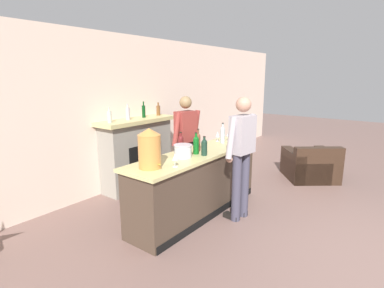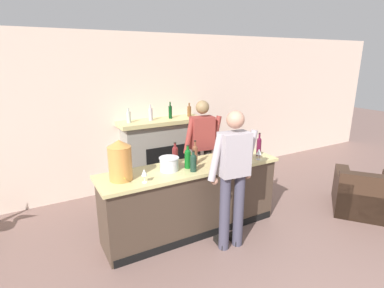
{
  "view_description": "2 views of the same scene",
  "coord_description": "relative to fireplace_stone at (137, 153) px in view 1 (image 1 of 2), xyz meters",
  "views": [
    {
      "loc": [
        -3.61,
        -0.17,
        2.03
      ],
      "look_at": [
        -0.15,
        2.47,
        1.04
      ],
      "focal_mm": 28.0,
      "sensor_mm": 36.0,
      "label": 1
    },
    {
      "loc": [
        -2.04,
        -0.94,
        2.33
      ],
      "look_at": [
        -0.13,
        2.47,
        1.2
      ],
      "focal_mm": 28.0,
      "sensor_mm": 36.0,
      "label": 2
    }
  ],
  "objects": [
    {
      "name": "person_customer",
      "position": [
        -0.0,
        -2.14,
        0.33
      ],
      "size": [
        0.66,
        0.33,
        1.76
      ],
      "color": "#3D3A4A",
      "rests_on": "ground_plane"
    },
    {
      "name": "copper_dispenser",
      "position": [
        -1.19,
        -1.54,
        0.54
      ],
      "size": [
        0.28,
        0.31,
        0.49
      ],
      "color": "#CB833D",
      "rests_on": "bar_counter"
    },
    {
      "name": "wine_glass_by_dispenser",
      "position": [
        0.58,
        -1.37,
        0.4
      ],
      "size": [
        0.07,
        0.07,
        0.16
      ],
      "color": "silver",
      "rests_on": "bar_counter"
    },
    {
      "name": "wine_bottle_rose_blush",
      "position": [
        -0.39,
        -1.37,
        0.43
      ],
      "size": [
        0.08,
        0.08,
        0.3
      ],
      "color": "maroon",
      "rests_on": "bar_counter"
    },
    {
      "name": "wine_bottle_cabernet_heavy",
      "position": [
        0.53,
        -1.51,
        0.44
      ],
      "size": [
        0.07,
        0.07,
        0.34
      ],
      "color": "#AABDC0",
      "rests_on": "bar_counter"
    },
    {
      "name": "wine_glass_near_bucket",
      "position": [
        -0.98,
        -1.76,
        0.41
      ],
      "size": [
        0.07,
        0.07,
        0.17
      ],
      "color": "silver",
      "rests_on": "bar_counter"
    },
    {
      "name": "wall_back_panel",
      "position": [
        -0.02,
        0.26,
        0.72
      ],
      "size": [
        12.0,
        0.07,
        2.75
      ],
      "color": "beige",
      "rests_on": "ground_plane"
    },
    {
      "name": "armchair_black",
      "position": [
        2.37,
        -2.46,
        -0.39
      ],
      "size": [
        1.28,
        1.28,
        0.73
      ],
      "color": "#312016",
      "rests_on": "ground_plane"
    },
    {
      "name": "fireplace_stone",
      "position": [
        0.0,
        0.0,
        0.0
      ],
      "size": [
        1.54,
        0.52,
        1.58
      ],
      "color": "gray",
      "rests_on": "ground_plane"
    },
    {
      "name": "ground_plane",
      "position": [
        -0.02,
        -3.87,
        -0.65
      ],
      "size": [
        24.0,
        24.0,
        0.0
      ],
      "primitive_type": "plane",
      "color": "brown"
    },
    {
      "name": "wine_bottle_merlot_tall",
      "position": [
        0.84,
        -1.64,
        0.44
      ],
      "size": [
        0.07,
        0.07,
        0.34
      ],
      "color": "#4F1127",
      "rests_on": "bar_counter"
    },
    {
      "name": "ice_bucket_steel",
      "position": [
        -0.57,
        -1.55,
        0.38
      ],
      "size": [
        0.25,
        0.25,
        0.17
      ],
      "color": "silver",
      "rests_on": "bar_counter"
    },
    {
      "name": "bar_counter",
      "position": [
        -0.24,
        -1.56,
        -0.18
      ],
      "size": [
        2.5,
        0.66,
        0.95
      ],
      "color": "#433429",
      "rests_on": "ground_plane"
    },
    {
      "name": "wine_bottle_riesling_slim",
      "position": [
        -0.32,
        -1.59,
        0.44
      ],
      "size": [
        0.08,
        0.08,
        0.31
      ],
      "color": "#0F581A",
      "rests_on": "bar_counter"
    },
    {
      "name": "person_bartender",
      "position": [
        0.32,
        -0.9,
        0.29
      ],
      "size": [
        0.65,
        0.34,
        1.7
      ],
      "color": "#443E3A",
      "rests_on": "ground_plane"
    },
    {
      "name": "wine_bottle_chardonnay_pale",
      "position": [
        -0.17,
        -1.51,
        0.44
      ],
      "size": [
        0.07,
        0.07,
        0.33
      ],
      "color": "brown",
      "rests_on": "bar_counter"
    },
    {
      "name": "wine_bottle_burgundy_dark",
      "position": [
        -0.31,
        -1.73,
        0.42
      ],
      "size": [
        0.08,
        0.08,
        0.27
      ],
      "color": "#183125",
      "rests_on": "bar_counter"
    },
    {
      "name": "wine_glass_mid_counter",
      "position": [
        0.73,
        -1.51,
        0.41
      ],
      "size": [
        0.08,
        0.08,
        0.16
      ],
      "color": "silver",
      "rests_on": "bar_counter"
    },
    {
      "name": "wine_glass_front_right",
      "position": [
        0.71,
        -1.79,
        0.4
      ],
      "size": [
        0.08,
        0.08,
        0.16
      ],
      "color": "silver",
      "rests_on": "bar_counter"
    }
  ]
}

